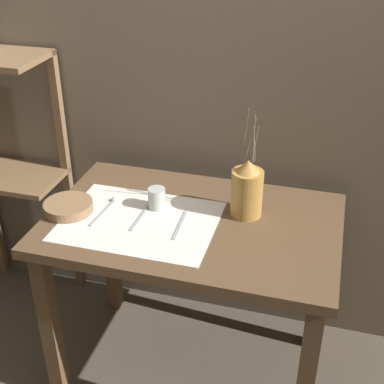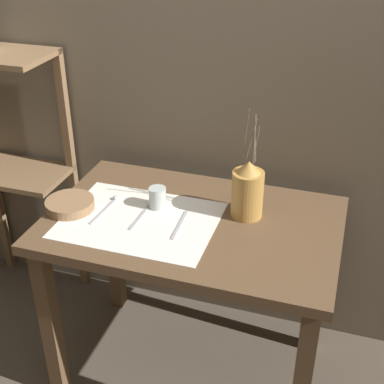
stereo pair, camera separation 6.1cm
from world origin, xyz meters
The scene contains 11 objects.
ground_plane centered at (0.00, 0.00, 0.00)m, with size 12.00×12.00×0.00m, color brown.
stone_wall_back centered at (0.00, 0.46, 1.20)m, with size 7.00×0.06×2.40m.
wooden_table centered at (0.00, 0.00, 0.66)m, with size 1.09×0.70×0.78m.
wooden_shelf_unit centered at (-0.97, 0.30, 0.87)m, with size 0.50×0.30×1.27m.
linen_cloth centered at (-0.19, -0.06, 0.78)m, with size 0.57×0.43×0.00m.
pitcher_with_flowers centered at (0.18, 0.10, 0.89)m, with size 0.12×0.12×0.43m.
wooden_bowl centered at (-0.47, -0.07, 0.80)m, with size 0.19×0.19×0.04m.
glass_tumbler_near centered at (-0.15, 0.04, 0.83)m, with size 0.07×0.07×0.08m.
spoon_inner centered at (-0.34, 0.01, 0.79)m, with size 0.03×0.21×0.02m.
fork_inner centered at (-0.19, -0.04, 0.79)m, with size 0.02×0.19×0.00m.
fork_outer centered at (-0.03, -0.05, 0.79)m, with size 0.02×0.19×0.00m.
Camera 1 is at (0.46, -1.62, 1.86)m, focal length 50.00 mm.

